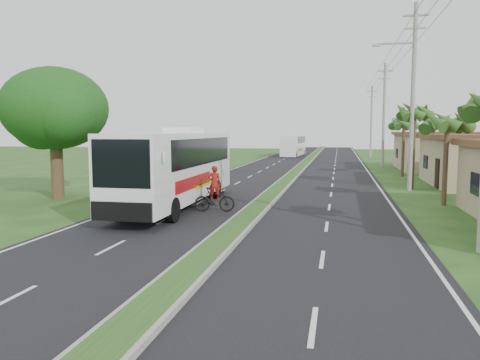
# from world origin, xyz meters

# --- Properties ---
(ground) EXTENTS (180.00, 180.00, 0.00)m
(ground) POSITION_xyz_m (0.00, 0.00, 0.00)
(ground) COLOR #1E4318
(ground) RESTS_ON ground
(road_asphalt) EXTENTS (14.00, 160.00, 0.02)m
(road_asphalt) POSITION_xyz_m (0.00, 20.00, 0.01)
(road_asphalt) COLOR black
(road_asphalt) RESTS_ON ground
(median_strip) EXTENTS (1.20, 160.00, 0.18)m
(median_strip) POSITION_xyz_m (0.00, 20.00, 0.10)
(median_strip) COLOR gray
(median_strip) RESTS_ON ground
(lane_edge_left) EXTENTS (0.12, 160.00, 0.01)m
(lane_edge_left) POSITION_xyz_m (-6.70, 20.00, 0.00)
(lane_edge_left) COLOR silver
(lane_edge_left) RESTS_ON ground
(lane_edge_right) EXTENTS (0.12, 160.00, 0.01)m
(lane_edge_right) POSITION_xyz_m (6.70, 20.00, 0.00)
(lane_edge_right) COLOR silver
(lane_edge_right) RESTS_ON ground
(shop_far) EXTENTS (8.60, 11.60, 3.82)m
(shop_far) POSITION_xyz_m (14.00, 36.00, 1.93)
(shop_far) COLOR tan
(shop_far) RESTS_ON ground
(palm_verge_b) EXTENTS (2.40, 2.40, 5.05)m
(palm_verge_b) POSITION_xyz_m (9.40, 12.00, 4.36)
(palm_verge_b) COLOR #473321
(palm_verge_b) RESTS_ON ground
(palm_verge_c) EXTENTS (2.40, 2.40, 5.85)m
(palm_verge_c) POSITION_xyz_m (8.80, 19.00, 5.12)
(palm_verge_c) COLOR #473321
(palm_verge_c) RESTS_ON ground
(palm_verge_d) EXTENTS (2.40, 2.40, 5.25)m
(palm_verge_d) POSITION_xyz_m (9.30, 28.00, 4.55)
(palm_verge_d) COLOR #473321
(palm_verge_d) RESTS_ON ground
(shade_tree) EXTENTS (6.30, 6.00, 7.54)m
(shade_tree) POSITION_xyz_m (-12.11, 10.02, 5.03)
(shade_tree) COLOR #473321
(shade_tree) RESTS_ON ground
(utility_pole_b) EXTENTS (3.20, 0.28, 12.00)m
(utility_pole_b) POSITION_xyz_m (8.47, 18.00, 6.26)
(utility_pole_b) COLOR gray
(utility_pole_b) RESTS_ON ground
(utility_pole_c) EXTENTS (1.60, 0.28, 11.00)m
(utility_pole_c) POSITION_xyz_m (8.50, 38.00, 5.67)
(utility_pole_c) COLOR gray
(utility_pole_c) RESTS_ON ground
(utility_pole_d) EXTENTS (1.60, 0.28, 10.50)m
(utility_pole_d) POSITION_xyz_m (8.50, 58.00, 5.42)
(utility_pole_d) COLOR gray
(utility_pole_d) RESTS_ON ground
(coach_bus_main) EXTENTS (2.78, 12.72, 4.10)m
(coach_bus_main) POSITION_xyz_m (-4.19, 8.61, 2.26)
(coach_bus_main) COLOR white
(coach_bus_main) RESTS_ON ground
(coach_bus_far) EXTENTS (2.95, 10.97, 3.16)m
(coach_bus_far) POSITION_xyz_m (-3.02, 58.67, 1.79)
(coach_bus_far) COLOR white
(coach_bus_far) RESTS_ON ground
(motorcyclist) EXTENTS (2.02, 0.87, 2.25)m
(motorcyclist) POSITION_xyz_m (-1.93, 7.55, 0.79)
(motorcyclist) COLOR black
(motorcyclist) RESTS_ON ground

